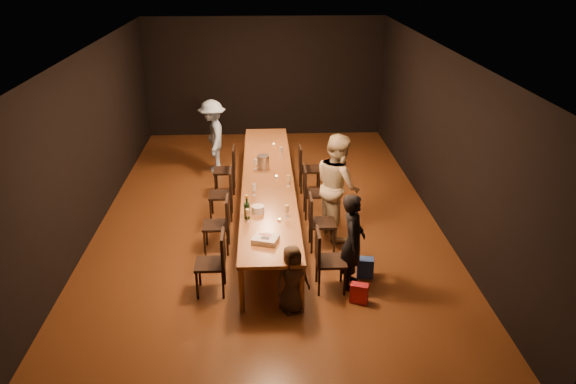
{
  "coord_description": "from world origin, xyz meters",
  "views": [
    {
      "loc": [
        -0.09,
        -9.24,
        4.51
      ],
      "look_at": [
        0.3,
        -1.18,
        1.0
      ],
      "focal_mm": 35.0,
      "sensor_mm": 36.0,
      "label": 1
    }
  ],
  "objects_px": {
    "chair_left_2": "(221,194)",
    "woman_birthday": "(353,241)",
    "woman_tan": "(338,185)",
    "man_blue": "(213,136)",
    "chair_right_3": "(310,168)",
    "chair_left_3": "(224,170)",
    "birthday_cake": "(265,239)",
    "champagne_bottle": "(247,207)",
    "table": "(268,181)",
    "child": "(292,279)",
    "plate_stack": "(258,209)",
    "chair_right_1": "(322,222)",
    "chair_right_2": "(315,192)",
    "chair_left_0": "(210,263)",
    "chair_left_1": "(216,224)",
    "chair_right_0": "(331,260)",
    "ice_bucket": "(263,162)"
  },
  "relations": [
    {
      "from": "chair_right_2",
      "to": "woman_tan",
      "type": "height_order",
      "value": "woman_tan"
    },
    {
      "from": "table",
      "to": "chair_left_1",
      "type": "height_order",
      "value": "chair_left_1"
    },
    {
      "from": "woman_tan",
      "to": "man_blue",
      "type": "relative_size",
      "value": 1.13
    },
    {
      "from": "chair_right_1",
      "to": "chair_right_2",
      "type": "distance_m",
      "value": 1.2
    },
    {
      "from": "plate_stack",
      "to": "chair_left_0",
      "type": "bearing_deg",
      "value": -123.56
    },
    {
      "from": "table",
      "to": "chair_right_1",
      "type": "bearing_deg",
      "value": -54.69
    },
    {
      "from": "chair_right_1",
      "to": "chair_left_3",
      "type": "distance_m",
      "value": 2.94
    },
    {
      "from": "champagne_bottle",
      "to": "chair_left_1",
      "type": "bearing_deg",
      "value": 143.52
    },
    {
      "from": "chair_left_2",
      "to": "woman_tan",
      "type": "height_order",
      "value": "woman_tan"
    },
    {
      "from": "man_blue",
      "to": "child",
      "type": "relative_size",
      "value": 1.63
    },
    {
      "from": "chair_right_3",
      "to": "chair_left_3",
      "type": "distance_m",
      "value": 1.7
    },
    {
      "from": "child",
      "to": "ice_bucket",
      "type": "relative_size",
      "value": 3.97
    },
    {
      "from": "chair_right_3",
      "to": "chair_left_3",
      "type": "bearing_deg",
      "value": -90.0
    },
    {
      "from": "chair_right_1",
      "to": "champagne_bottle",
      "type": "xyz_separation_m",
      "value": [
        -1.19,
        -0.38,
        0.48
      ]
    },
    {
      "from": "table",
      "to": "plate_stack",
      "type": "distance_m",
      "value": 1.4
    },
    {
      "from": "champagne_bottle",
      "to": "chair_right_2",
      "type": "bearing_deg",
      "value": 53.04
    },
    {
      "from": "chair_right_0",
      "to": "champagne_bottle",
      "type": "distance_m",
      "value": 1.52
    },
    {
      "from": "plate_stack",
      "to": "champagne_bottle",
      "type": "xyz_separation_m",
      "value": [
        -0.16,
        -0.19,
        0.13
      ]
    },
    {
      "from": "child",
      "to": "chair_right_1",
      "type": "bearing_deg",
      "value": 49.83
    },
    {
      "from": "chair_right_0",
      "to": "chair_left_1",
      "type": "bearing_deg",
      "value": -125.22
    },
    {
      "from": "man_blue",
      "to": "table",
      "type": "bearing_deg",
      "value": 17.36
    },
    {
      "from": "woman_birthday",
      "to": "champagne_bottle",
      "type": "height_order",
      "value": "woman_birthday"
    },
    {
      "from": "chair_right_3",
      "to": "champagne_bottle",
      "type": "xyz_separation_m",
      "value": [
        -1.19,
        -2.78,
        0.48
      ]
    },
    {
      "from": "woman_birthday",
      "to": "chair_left_0",
      "type": "bearing_deg",
      "value": 103.03
    },
    {
      "from": "chair_right_3",
      "to": "chair_left_0",
      "type": "bearing_deg",
      "value": -25.28
    },
    {
      "from": "child",
      "to": "champagne_bottle",
      "type": "xyz_separation_m",
      "value": [
        -0.61,
        1.32,
        0.45
      ]
    },
    {
      "from": "child",
      "to": "plate_stack",
      "type": "height_order",
      "value": "child"
    },
    {
      "from": "table",
      "to": "birthday_cake",
      "type": "distance_m",
      "value": 2.34
    },
    {
      "from": "chair_left_0",
      "to": "chair_left_2",
      "type": "height_order",
      "value": "same"
    },
    {
      "from": "chair_right_3",
      "to": "man_blue",
      "type": "distance_m",
      "value": 2.34
    },
    {
      "from": "birthday_cake",
      "to": "chair_left_0",
      "type": "bearing_deg",
      "value": -157.24
    },
    {
      "from": "chair_right_2",
      "to": "chair_right_3",
      "type": "relative_size",
      "value": 1.0
    },
    {
      "from": "table",
      "to": "chair_right_1",
      "type": "relative_size",
      "value": 6.45
    },
    {
      "from": "chair_right_3",
      "to": "champagne_bottle",
      "type": "bearing_deg",
      "value": -23.15
    },
    {
      "from": "chair_right_1",
      "to": "chair_right_3",
      "type": "distance_m",
      "value": 2.4
    },
    {
      "from": "chair_left_3",
      "to": "woman_tan",
      "type": "xyz_separation_m",
      "value": [
        2.0,
        -1.9,
        0.43
      ]
    },
    {
      "from": "chair_right_0",
      "to": "chair_right_3",
      "type": "relative_size",
      "value": 1.0
    },
    {
      "from": "table",
      "to": "chair_left_2",
      "type": "height_order",
      "value": "chair_left_2"
    },
    {
      "from": "chair_left_3",
      "to": "woman_birthday",
      "type": "distance_m",
      "value": 4.07
    },
    {
      "from": "birthday_cake",
      "to": "champagne_bottle",
      "type": "relative_size",
      "value": 1.08
    },
    {
      "from": "man_blue",
      "to": "birthday_cake",
      "type": "distance_m",
      "value": 4.84
    },
    {
      "from": "chair_right_1",
      "to": "woman_birthday",
      "type": "bearing_deg",
      "value": 15.59
    },
    {
      "from": "chair_left_2",
      "to": "woman_birthday",
      "type": "bearing_deg",
      "value": -139.09
    },
    {
      "from": "ice_bucket",
      "to": "chair_right_1",
      "type": "bearing_deg",
      "value": -61.94
    },
    {
      "from": "table",
      "to": "champagne_bottle",
      "type": "height_order",
      "value": "champagne_bottle"
    },
    {
      "from": "man_blue",
      "to": "plate_stack",
      "type": "xyz_separation_m",
      "value": [
        0.97,
        -3.76,
        0.02
      ]
    },
    {
      "from": "chair_left_3",
      "to": "child",
      "type": "xyz_separation_m",
      "value": [
        1.12,
        -4.1,
        0.02
      ]
    },
    {
      "from": "chair_right_2",
      "to": "man_blue",
      "type": "bearing_deg",
      "value": -139.89
    },
    {
      "from": "chair_left_2",
      "to": "birthday_cake",
      "type": "relative_size",
      "value": 2.27
    },
    {
      "from": "chair_left_0",
      "to": "birthday_cake",
      "type": "relative_size",
      "value": 2.27
    }
  ]
}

